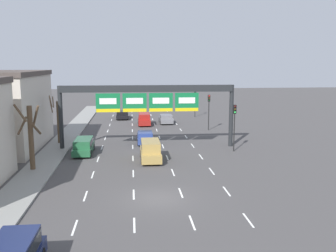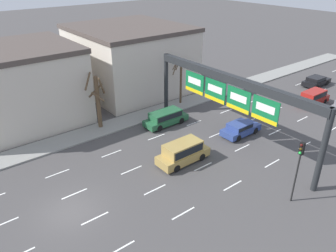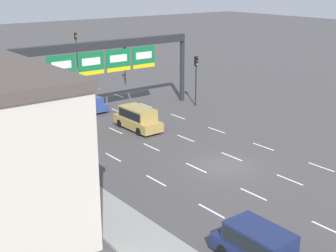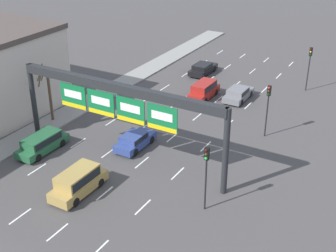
{
  "view_description": "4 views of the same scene",
  "coord_description": "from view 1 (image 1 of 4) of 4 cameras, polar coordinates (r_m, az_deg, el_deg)",
  "views": [
    {
      "loc": [
        -1.69,
        -23.93,
        9.02
      ],
      "look_at": [
        1.85,
        12.25,
        2.88
      ],
      "focal_mm": 40.0,
      "sensor_mm": 36.0,
      "label": 1
    },
    {
      "loc": [
        17.88,
        -5.54,
        15.47
      ],
      "look_at": [
        0.29,
        8.32,
        4.13
      ],
      "focal_mm": 35.0,
      "sensor_mm": 36.0,
      "label": 2
    },
    {
      "loc": [
        -20.62,
        -20.3,
        11.89
      ],
      "look_at": [
        -1.74,
        3.9,
        2.19
      ],
      "focal_mm": 50.0,
      "sensor_mm": 36.0,
      "label": 3
    },
    {
      "loc": [
        19.64,
        -11.08,
        19.46
      ],
      "look_at": [
        1.88,
        19.82,
        1.71
      ],
      "focal_mm": 50.0,
      "sensor_mm": 36.0,
      "label": 4
    }
  ],
  "objects": [
    {
      "name": "traffic_light_near_gantry",
      "position": [
        38.71,
        10.11,
        1.15
      ],
      "size": [
        0.3,
        0.35,
        4.83
      ],
      "color": "black",
      "rests_on": "ground_plane"
    },
    {
      "name": "tree_bare_second",
      "position": [
        33.19,
        -20.23,
        -1.15
      ],
      "size": [
        2.14,
        2.23,
        5.56
      ],
      "color": "brown",
      "rests_on": "sidewalk_left"
    },
    {
      "name": "suv_red",
      "position": [
        55.09,
        -3.66,
        1.15
      ],
      "size": [
        1.79,
        4.43,
        1.73
      ],
      "color": "maroon",
      "rests_on": "ground_plane"
    },
    {
      "name": "lane_dashes",
      "position": [
        38.54,
        -2.92,
        -3.96
      ],
      "size": [
        10.02,
        67.0,
        0.01
      ],
      "color": "white",
      "rests_on": "ground_plane"
    },
    {
      "name": "traffic_light_far_end",
      "position": [
        63.09,
        4.16,
        4.51
      ],
      "size": [
        0.3,
        0.35,
        4.88
      ],
      "color": "black",
      "rests_on": "ground_plane"
    },
    {
      "name": "car_grey",
      "position": [
        56.65,
        -0.32,
        1.15
      ],
      "size": [
        1.93,
        4.39,
        1.32
      ],
      "color": "slate",
      "rests_on": "ground_plane"
    },
    {
      "name": "sign_gantry",
      "position": [
        39.49,
        -3.12,
        4.43
      ],
      "size": [
        18.55,
        0.7,
        6.72
      ],
      "color": "#232628",
      "rests_on": "ground_plane"
    },
    {
      "name": "car_black",
      "position": [
        61.63,
        -6.97,
        1.75
      ],
      "size": [
        1.9,
        4.46,
        1.28
      ],
      "color": "black",
      "rests_on": "ground_plane"
    },
    {
      "name": "car_blue",
      "position": [
        42.6,
        -3.51,
        -1.68
      ],
      "size": [
        1.79,
        4.23,
        1.33
      ],
      "color": "navy",
      "rests_on": "ground_plane"
    },
    {
      "name": "traffic_light_mid_block",
      "position": [
        50.69,
        6.26,
        3.19
      ],
      "size": [
        0.3,
        0.35,
        4.81
      ],
      "color": "black",
      "rests_on": "ground_plane"
    },
    {
      "name": "sidewalk_left",
      "position": [
        26.76,
        -22.95,
        -10.73
      ],
      "size": [
        2.8,
        110.0,
        0.15
      ],
      "color": "gray",
      "rests_on": "ground_plane"
    },
    {
      "name": "suv_gold",
      "position": [
        35.06,
        -2.68,
        -3.6
      ],
      "size": [
        1.87,
        4.71,
        1.86
      ],
      "color": "#A88947",
      "rests_on": "ground_plane"
    },
    {
      "name": "ground_plane",
      "position": [
        25.63,
        -1.48,
        -11.02
      ],
      "size": [
        220.0,
        220.0,
        0.0
      ],
      "primitive_type": "plane",
      "color": "#474444"
    },
    {
      "name": "suv_green",
      "position": [
        38.54,
        -12.74,
        -2.87
      ],
      "size": [
        1.81,
        4.81,
        1.54
      ],
      "color": "#235B38",
      "rests_on": "ground_plane"
    },
    {
      "name": "tree_bare_closest",
      "position": [
        43.4,
        -16.57,
        1.1
      ],
      "size": [
        1.1,
        1.41,
        5.34
      ],
      "color": "brown",
      "rests_on": "sidewalk_left"
    }
  ]
}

